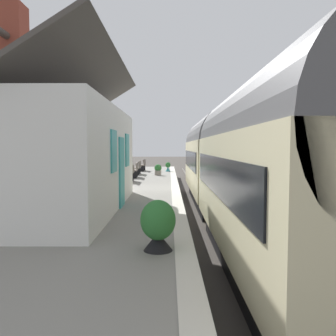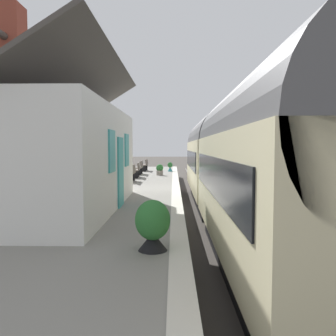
{
  "view_description": "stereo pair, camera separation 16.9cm",
  "coord_description": "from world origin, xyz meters",
  "px_view_note": "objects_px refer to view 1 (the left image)",
  "views": [
    {
      "loc": [
        -14.83,
        1.46,
        2.74
      ],
      "look_at": [
        -1.88,
        1.5,
        1.93
      ],
      "focal_mm": 36.12,
      "sensor_mm": 36.0,
      "label": 1
    },
    {
      "loc": [
        -14.82,
        1.29,
        2.74
      ],
      "look_at": [
        -1.88,
        1.5,
        1.93
      ],
      "focal_mm": 36.12,
      "sensor_mm": 36.0,
      "label": 2
    }
  ],
  "objects_px": {
    "bench_by_lamp": "(138,167)",
    "planter_under_sign": "(91,173)",
    "planter_corner_building": "(158,170)",
    "planter_bench_left": "(158,225)",
    "bench_near_building": "(130,173)",
    "bench_platform_end": "(135,170)",
    "station_building": "(46,155)",
    "planter_edge_far": "(107,170)",
    "bench_mid_platform": "(143,165)",
    "tree_far_right": "(0,121)",
    "train": "(237,162)",
    "planter_edge_near": "(108,168)",
    "planter_bench_right": "(168,167)"
  },
  "relations": [
    {
      "from": "bench_mid_platform",
      "to": "tree_far_right",
      "type": "relative_size",
      "value": 0.24
    },
    {
      "from": "bench_by_lamp",
      "to": "planter_bench_left",
      "type": "height_order",
      "value": "planter_bench_left"
    },
    {
      "from": "train",
      "to": "planter_bench_right",
      "type": "bearing_deg",
      "value": 10.5
    },
    {
      "from": "planter_bench_right",
      "to": "planter_corner_building",
      "type": "relative_size",
      "value": 0.99
    },
    {
      "from": "bench_near_building",
      "to": "bench_platform_end",
      "type": "xyz_separation_m",
      "value": [
        2.43,
        -0.02,
        0.0
      ]
    },
    {
      "from": "planter_edge_near",
      "to": "planter_bench_left",
      "type": "xyz_separation_m",
      "value": [
        -18.88,
        -4.3,
        0.17
      ]
    },
    {
      "from": "bench_near_building",
      "to": "bench_platform_end",
      "type": "distance_m",
      "value": 2.43
    },
    {
      "from": "planter_edge_far",
      "to": "planter_bench_left",
      "type": "distance_m",
      "value": 13.78
    },
    {
      "from": "bench_by_lamp",
      "to": "planter_edge_near",
      "type": "xyz_separation_m",
      "value": [
        2.5,
        2.44,
        -0.2
      ]
    },
    {
      "from": "bench_mid_platform",
      "to": "planter_bench_left",
      "type": "distance_m",
      "value": 19.61
    },
    {
      "from": "bench_by_lamp",
      "to": "planter_under_sign",
      "type": "distance_m",
      "value": 4.76
    },
    {
      "from": "planter_corner_building",
      "to": "planter_edge_far",
      "type": "bearing_deg",
      "value": 129.62
    },
    {
      "from": "planter_edge_far",
      "to": "planter_edge_near",
      "type": "distance_m",
      "value": 5.6
    },
    {
      "from": "bench_near_building",
      "to": "planter_corner_building",
      "type": "relative_size",
      "value": 2.01
    },
    {
      "from": "planter_edge_near",
      "to": "train",
      "type": "bearing_deg",
      "value": -152.23
    },
    {
      "from": "station_building",
      "to": "planter_edge_far",
      "type": "relative_size",
      "value": 8.51
    },
    {
      "from": "planter_bench_left",
      "to": "planter_under_sign",
      "type": "bearing_deg",
      "value": 18.13
    },
    {
      "from": "train",
      "to": "bench_near_building",
      "type": "bearing_deg",
      "value": 37.23
    },
    {
      "from": "planter_under_sign",
      "to": "station_building",
      "type": "bearing_deg",
      "value": -175.83
    },
    {
      "from": "station_building",
      "to": "bench_by_lamp",
      "type": "relative_size",
      "value": 5.63
    },
    {
      "from": "planter_edge_near",
      "to": "planter_bench_left",
      "type": "relative_size",
      "value": 1.07
    },
    {
      "from": "train",
      "to": "planter_under_sign",
      "type": "bearing_deg",
      "value": 46.28
    },
    {
      "from": "train",
      "to": "planter_under_sign",
      "type": "distance_m",
      "value": 9.05
    },
    {
      "from": "tree_far_right",
      "to": "planter_corner_building",
      "type": "bearing_deg",
      "value": -55.28
    },
    {
      "from": "station_building",
      "to": "planter_bench_right",
      "type": "bearing_deg",
      "value": -12.91
    },
    {
      "from": "planter_edge_near",
      "to": "tree_far_right",
      "type": "distance_m",
      "value": 9.53
    },
    {
      "from": "planter_corner_building",
      "to": "tree_far_right",
      "type": "bearing_deg",
      "value": 124.72
    },
    {
      "from": "planter_bench_left",
      "to": "planter_bench_right",
      "type": "bearing_deg",
      "value": -0.32
    },
    {
      "from": "planter_corner_building",
      "to": "planter_under_sign",
      "type": "distance_m",
      "value": 4.99
    },
    {
      "from": "planter_edge_far",
      "to": "tree_far_right",
      "type": "distance_m",
      "value": 5.98
    },
    {
      "from": "bench_near_building",
      "to": "planter_corner_building",
      "type": "height_order",
      "value": "bench_near_building"
    },
    {
      "from": "planter_edge_far",
      "to": "planter_bench_left",
      "type": "height_order",
      "value": "planter_edge_far"
    },
    {
      "from": "train",
      "to": "planter_corner_building",
      "type": "bearing_deg",
      "value": 17.31
    },
    {
      "from": "bench_platform_end",
      "to": "planter_bench_right",
      "type": "distance_m",
      "value": 5.34
    },
    {
      "from": "planter_edge_far",
      "to": "planter_corner_building",
      "type": "xyz_separation_m",
      "value": [
        2.36,
        -2.85,
        -0.17
      ]
    },
    {
      "from": "train",
      "to": "planter_bench_left",
      "type": "distance_m",
      "value": 6.46
    },
    {
      "from": "bench_near_building",
      "to": "bench_platform_end",
      "type": "height_order",
      "value": "same"
    },
    {
      "from": "bench_near_building",
      "to": "bench_by_lamp",
      "type": "relative_size",
      "value": 1.0
    },
    {
      "from": "planter_corner_building",
      "to": "planter_bench_left",
      "type": "distance_m",
      "value": 15.73
    },
    {
      "from": "station_building",
      "to": "bench_platform_end",
      "type": "bearing_deg",
      "value": -8.68
    },
    {
      "from": "bench_near_building",
      "to": "bench_mid_platform",
      "type": "bearing_deg",
      "value": -0.42
    },
    {
      "from": "train",
      "to": "tree_far_right",
      "type": "height_order",
      "value": "tree_far_right"
    },
    {
      "from": "train",
      "to": "planter_bench_left",
      "type": "height_order",
      "value": "train"
    },
    {
      "from": "planter_edge_far",
      "to": "station_building",
      "type": "bearing_deg",
      "value": -179.98
    },
    {
      "from": "station_building",
      "to": "bench_by_lamp",
      "type": "distance_m",
      "value": 12.61
    },
    {
      "from": "station_building",
      "to": "planter_edge_near",
      "type": "height_order",
      "value": "station_building"
    },
    {
      "from": "planter_bench_right",
      "to": "planter_bench_left",
      "type": "distance_m",
      "value": 19.06
    },
    {
      "from": "bench_mid_platform",
      "to": "planter_under_sign",
      "type": "relative_size",
      "value": 1.71
    },
    {
      "from": "bench_mid_platform",
      "to": "planter_under_sign",
      "type": "distance_m",
      "value": 7.74
    },
    {
      "from": "planter_corner_building",
      "to": "tree_far_right",
      "type": "relative_size",
      "value": 0.12
    }
  ]
}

